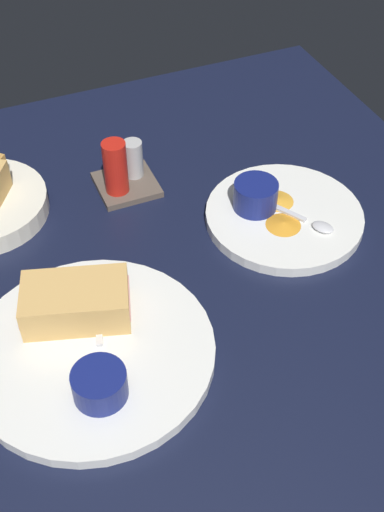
{
  "coord_description": "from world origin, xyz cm",
  "views": [
    {
      "loc": [
        -14.32,
        -53.13,
        65.44
      ],
      "look_at": [
        9.85,
        4.44,
        3.0
      ],
      "focal_mm": 46.55,
      "sensor_mm": 36.0,
      "label": 1
    }
  ],
  "objects_px": {
    "plate_sandwich_main": "(93,352)",
    "plate_chips_companion": "(284,216)",
    "sandwich_half_near": "(76,302)",
    "spoon_by_gravy_ramekin": "(315,224)",
    "ramekin_light_gravy": "(256,195)",
    "condiment_caddy": "(123,171)",
    "ramekin_dark_sauce": "(99,384)",
    "spoon_by_dark_ramekin": "(100,355)"
  },
  "relations": [
    {
      "from": "ramekin_light_gravy",
      "to": "condiment_caddy",
      "type": "height_order",
      "value": "condiment_caddy"
    },
    {
      "from": "plate_sandwich_main",
      "to": "condiment_caddy",
      "type": "distance_m",
      "value": 0.32
    },
    {
      "from": "ramekin_light_gravy",
      "to": "spoon_by_gravy_ramekin",
      "type": "xyz_separation_m",
      "value": [
        0.06,
        -0.07,
        -0.02
      ]
    },
    {
      "from": "ramekin_dark_sauce",
      "to": "ramekin_light_gravy",
      "type": "distance_m",
      "value": 0.38
    },
    {
      "from": "sandwich_half_near",
      "to": "spoon_by_gravy_ramekin",
      "type": "xyz_separation_m",
      "value": [
        0.36,
        0.03,
        -0.02
      ]
    },
    {
      "from": "plate_chips_companion",
      "to": "condiment_caddy",
      "type": "relative_size",
      "value": 2.43
    },
    {
      "from": "spoon_by_gravy_ramekin",
      "to": "plate_sandwich_main",
      "type": "bearing_deg",
      "value": -166.41
    },
    {
      "from": "sandwich_half_near",
      "to": "spoon_by_gravy_ramekin",
      "type": "bearing_deg",
      "value": 4.75
    },
    {
      "from": "sandwich_half_near",
      "to": "plate_chips_companion",
      "type": "height_order",
      "value": "sandwich_half_near"
    },
    {
      "from": "spoon_by_gravy_ramekin",
      "to": "condiment_caddy",
      "type": "xyz_separation_m",
      "value": [
        -0.22,
        0.2,
        0.01
      ]
    },
    {
      "from": "spoon_by_dark_ramekin",
      "to": "ramekin_light_gravy",
      "type": "relative_size",
      "value": 1.53
    },
    {
      "from": "plate_chips_companion",
      "to": "spoon_by_gravy_ramekin",
      "type": "bearing_deg",
      "value": -58.91
    },
    {
      "from": "ramekin_dark_sauce",
      "to": "spoon_by_dark_ramekin",
      "type": "height_order",
      "value": "ramekin_dark_sauce"
    },
    {
      "from": "spoon_by_dark_ramekin",
      "to": "ramekin_light_gravy",
      "type": "distance_m",
      "value": 0.34
    },
    {
      "from": "plate_chips_companion",
      "to": "plate_sandwich_main",
      "type": "bearing_deg",
      "value": -158.82
    },
    {
      "from": "spoon_by_dark_ramekin",
      "to": "plate_chips_companion",
      "type": "xyz_separation_m",
      "value": [
        0.33,
        0.14,
        -0.01
      ]
    },
    {
      "from": "sandwich_half_near",
      "to": "plate_chips_companion",
      "type": "xyz_separation_m",
      "value": [
        0.33,
        0.07,
        -0.03
      ]
    },
    {
      "from": "plate_sandwich_main",
      "to": "ramekin_dark_sauce",
      "type": "height_order",
      "value": "ramekin_dark_sauce"
    },
    {
      "from": "sandwich_half_near",
      "to": "condiment_caddy",
      "type": "bearing_deg",
      "value": 59.16
    },
    {
      "from": "ramekin_dark_sauce",
      "to": "spoon_by_dark_ramekin",
      "type": "xyz_separation_m",
      "value": [
        0.01,
        0.05,
        -0.02
      ]
    },
    {
      "from": "plate_sandwich_main",
      "to": "spoon_by_dark_ramekin",
      "type": "bearing_deg",
      "value": -72.79
    },
    {
      "from": "plate_chips_companion",
      "to": "condiment_caddy",
      "type": "xyz_separation_m",
      "value": [
        -0.19,
        0.16,
        0.03
      ]
    },
    {
      "from": "sandwich_half_near",
      "to": "plate_chips_companion",
      "type": "bearing_deg",
      "value": 12.2
    },
    {
      "from": "ramekin_dark_sauce",
      "to": "ramekin_light_gravy",
      "type": "height_order",
      "value": "ramekin_light_gravy"
    },
    {
      "from": "spoon_by_dark_ramekin",
      "to": "plate_sandwich_main",
      "type": "bearing_deg",
      "value": 107.21
    },
    {
      "from": "plate_sandwich_main",
      "to": "ramekin_light_gravy",
      "type": "xyz_separation_m",
      "value": [
        0.3,
        0.16,
        0.03
      ]
    },
    {
      "from": "spoon_by_dark_ramekin",
      "to": "spoon_by_gravy_ramekin",
      "type": "distance_m",
      "value": 0.37
    },
    {
      "from": "ramekin_light_gravy",
      "to": "sandwich_half_near",
      "type": "bearing_deg",
      "value": -161.3
    },
    {
      "from": "ramekin_dark_sauce",
      "to": "plate_chips_companion",
      "type": "bearing_deg",
      "value": 29.76
    },
    {
      "from": "spoon_by_dark_ramekin",
      "to": "ramekin_light_gravy",
      "type": "bearing_deg",
      "value": 30.75
    },
    {
      "from": "plate_sandwich_main",
      "to": "spoon_by_gravy_ramekin",
      "type": "xyz_separation_m",
      "value": [
        0.36,
        0.09,
        0.01
      ]
    },
    {
      "from": "plate_chips_companion",
      "to": "ramekin_light_gravy",
      "type": "distance_m",
      "value": 0.05
    },
    {
      "from": "spoon_by_dark_ramekin",
      "to": "spoon_by_gravy_ramekin",
      "type": "relative_size",
      "value": 1.07
    },
    {
      "from": "sandwich_half_near",
      "to": "condiment_caddy",
      "type": "distance_m",
      "value": 0.27
    },
    {
      "from": "plate_sandwich_main",
      "to": "plate_chips_companion",
      "type": "xyz_separation_m",
      "value": [
        0.33,
        0.13,
        0.0
      ]
    },
    {
      "from": "spoon_by_gravy_ramekin",
      "to": "ramekin_dark_sauce",
      "type": "bearing_deg",
      "value": -157.37
    },
    {
      "from": "plate_sandwich_main",
      "to": "condiment_caddy",
      "type": "relative_size",
      "value": 3.12
    },
    {
      "from": "ramekin_dark_sauce",
      "to": "condiment_caddy",
      "type": "bearing_deg",
      "value": 67.53
    },
    {
      "from": "sandwich_half_near",
      "to": "spoon_by_dark_ramekin",
      "type": "distance_m",
      "value": 0.08
    },
    {
      "from": "ramekin_dark_sauce",
      "to": "ramekin_light_gravy",
      "type": "bearing_deg",
      "value": 36.18
    },
    {
      "from": "sandwich_half_near",
      "to": "ramekin_light_gravy",
      "type": "bearing_deg",
      "value": 18.7
    },
    {
      "from": "spoon_by_dark_ramekin",
      "to": "plate_chips_companion",
      "type": "distance_m",
      "value": 0.36
    }
  ]
}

